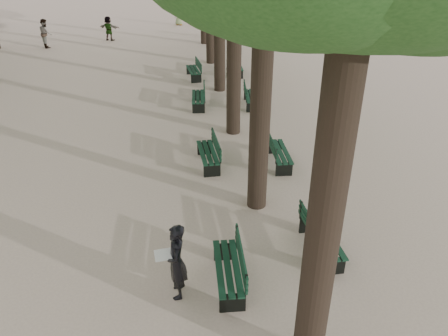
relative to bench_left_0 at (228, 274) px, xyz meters
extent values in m
plane|color=#C8AE98|center=(-0.37, -0.03, -0.27)|extent=(120.00, 120.00, 0.00)
cylinder|color=#33261C|center=(1.13, -2.03, 3.48)|extent=(0.52, 0.52, 7.50)
cylinder|color=#33261C|center=(1.13, 2.97, 3.48)|extent=(0.52, 0.52, 7.50)
cylinder|color=#33261C|center=(1.13, 7.97, 3.48)|extent=(0.52, 0.52, 7.50)
cylinder|color=#33261C|center=(1.13, 12.97, 3.48)|extent=(0.52, 0.52, 7.50)
cube|color=black|center=(-0.02, 0.00, -0.05)|extent=(0.56, 1.81, 0.45)
cube|color=black|center=(-0.02, 0.00, 0.18)|extent=(0.58, 1.81, 0.04)
cube|color=black|center=(0.26, -0.01, 0.45)|extent=(0.08, 1.80, 0.40)
cube|color=black|center=(-0.02, 5.45, -0.05)|extent=(0.64, 1.83, 0.45)
cube|color=black|center=(-0.02, 5.45, 0.18)|extent=(0.66, 1.83, 0.04)
cube|color=black|center=(0.26, 5.47, 0.45)|extent=(0.16, 1.80, 0.40)
cube|color=black|center=(-0.02, 10.84, -0.05)|extent=(0.62, 1.83, 0.45)
cube|color=black|center=(-0.02, 10.84, 0.18)|extent=(0.64, 1.83, 0.04)
cube|color=black|center=(0.26, 10.83, 0.45)|extent=(0.14, 1.80, 0.40)
cube|color=black|center=(-0.02, 15.00, -0.05)|extent=(0.72, 1.85, 0.45)
cube|color=black|center=(-0.02, 15.00, 0.18)|extent=(0.73, 1.85, 0.04)
cube|color=black|center=(0.26, 15.03, 0.45)|extent=(0.24, 1.79, 0.40)
cube|color=black|center=(2.28, 0.82, -0.05)|extent=(0.62, 1.83, 0.45)
cube|color=black|center=(2.28, 0.82, 0.18)|extent=(0.64, 1.83, 0.04)
cube|color=black|center=(2.00, 0.80, 0.45)|extent=(0.14, 1.80, 0.40)
cube|color=black|center=(2.28, 5.25, -0.05)|extent=(0.55, 1.81, 0.45)
cube|color=black|center=(2.28, 5.25, 0.18)|extent=(0.57, 1.81, 0.04)
cube|color=black|center=(2.00, 5.26, 0.45)|extent=(0.07, 1.80, 0.40)
cube|color=black|center=(2.28, 10.69, -0.05)|extent=(0.68, 1.84, 0.45)
cube|color=black|center=(2.28, 10.69, 0.18)|extent=(0.69, 1.84, 0.04)
cube|color=black|center=(2.00, 10.71, 0.45)|extent=(0.20, 1.80, 0.40)
cube|color=black|center=(2.28, 15.46, -0.05)|extent=(0.56, 1.81, 0.45)
cube|color=black|center=(2.28, 15.46, 0.18)|extent=(0.58, 1.81, 0.04)
cube|color=black|center=(2.00, 15.46, 0.45)|extent=(0.08, 1.80, 0.40)
imported|color=black|center=(-1.06, -0.18, 0.58)|extent=(0.35, 0.68, 1.70)
cube|color=white|center=(-1.31, -0.18, 0.78)|extent=(0.37, 0.29, 0.12)
imported|color=#262628|center=(2.87, 24.00, 0.52)|extent=(0.75, 1.05, 1.58)
imported|color=#262628|center=(5.34, 25.88, 0.56)|extent=(0.42, 1.00, 1.67)
imported|color=#262628|center=(-9.12, 22.92, 0.62)|extent=(0.66, 0.94, 1.79)
imported|color=#262628|center=(-5.35, 24.63, 0.53)|extent=(1.48, 0.95, 1.61)
imported|color=#262628|center=(-0.47, 29.82, 0.51)|extent=(0.82, 0.60, 1.56)
camera|label=1|loc=(-0.87, -6.97, 6.34)|focal=35.00mm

